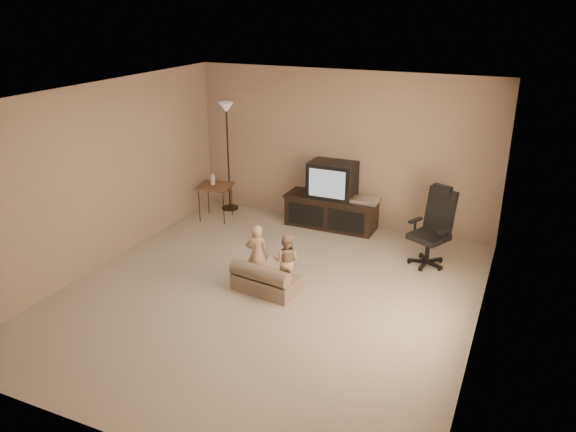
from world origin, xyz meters
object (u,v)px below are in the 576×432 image
object	(u,v)px
office_chair	(432,237)
side_table	(215,186)
child_sofa	(265,280)
tv_stand	(332,200)
toddler_left	(257,255)
toddler_right	(286,261)
floor_lamp	(227,133)

from	to	relation	value
office_chair	side_table	distance (m)	3.68
office_chair	child_sofa	distance (m)	2.45
tv_stand	toddler_left	distance (m)	2.31
side_table	toddler_left	bearing A→B (deg)	-46.81
tv_stand	office_chair	distance (m)	1.89
office_chair	toddler_left	distance (m)	2.48
office_chair	child_sofa	size ratio (longest dim) A/B	1.29
child_sofa	toddler_right	size ratio (longest dim) A/B	1.21
child_sofa	toddler_right	xyz separation A→B (m)	(0.18, 0.26, 0.20)
toddler_left	tv_stand	bearing A→B (deg)	-104.99
side_table	toddler_left	size ratio (longest dim) A/B	0.95
toddler_left	floor_lamp	bearing A→B (deg)	-63.68
office_chair	side_table	size ratio (longest dim) A/B	1.41
tv_stand	toddler_left	world-z (taller)	tv_stand
office_chair	toddler_right	bearing A→B (deg)	-111.92
side_table	child_sofa	world-z (taller)	side_table
tv_stand	side_table	xyz separation A→B (m)	(-1.92, -0.45, 0.12)
side_table	toddler_left	world-z (taller)	toddler_left
floor_lamp	toddler_right	bearing A→B (deg)	-46.65
child_sofa	toddler_left	world-z (taller)	toddler_left
office_chair	child_sofa	bearing A→B (deg)	-110.41
child_sofa	toddler_right	world-z (taller)	toddler_right
tv_stand	floor_lamp	xyz separation A→B (m)	(-1.94, 0.06, 0.92)
floor_lamp	child_sofa	world-z (taller)	floor_lamp
floor_lamp	side_table	bearing A→B (deg)	-87.44
toddler_right	side_table	bearing A→B (deg)	-47.57
side_table	toddler_right	xyz separation A→B (m)	(2.09, -1.73, -0.21)
floor_lamp	child_sofa	bearing A→B (deg)	-52.29
tv_stand	child_sofa	xyz separation A→B (m)	(-0.01, -2.44, -0.29)
floor_lamp	tv_stand	bearing A→B (deg)	-1.72
toddler_left	toddler_right	size ratio (longest dim) A/B	1.16
side_table	toddler_right	world-z (taller)	side_table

